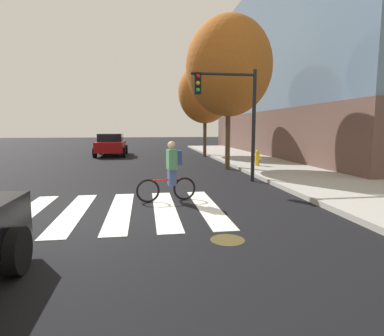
% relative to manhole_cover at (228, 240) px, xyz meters
% --- Properties ---
extents(ground_plane, '(120.00, 120.00, 0.00)m').
position_rel_manhole_cover_xyz_m(ground_plane, '(-2.47, 2.40, -0.00)').
color(ground_plane, black).
extents(crosswalk_stripes, '(6.12, 3.89, 0.01)m').
position_rel_manhole_cover_xyz_m(crosswalk_stripes, '(-2.68, 2.40, 0.00)').
color(crosswalk_stripes, silver).
rests_on(crosswalk_stripes, ground).
extents(manhole_cover, '(0.64, 0.64, 0.01)m').
position_rel_manhole_cover_xyz_m(manhole_cover, '(0.00, 0.00, 0.00)').
color(manhole_cover, '#473D1E').
rests_on(manhole_cover, ground).
extents(sedan_mid, '(2.22, 4.69, 1.62)m').
position_rel_manhole_cover_xyz_m(sedan_mid, '(-3.92, 18.34, 0.83)').
color(sedan_mid, maroon).
rests_on(sedan_mid, ground).
extents(cyclist, '(1.70, 0.39, 1.69)m').
position_rel_manhole_cover_xyz_m(cyclist, '(-0.77, 3.27, 0.84)').
color(cyclist, black).
rests_on(cyclist, ground).
extents(traffic_light_near, '(2.47, 0.28, 4.20)m').
position_rel_manhole_cover_xyz_m(traffic_light_near, '(1.79, 6.06, 2.86)').
color(traffic_light_near, black).
rests_on(traffic_light_near, ground).
extents(fire_hydrant, '(0.33, 0.22, 0.78)m').
position_rel_manhole_cover_xyz_m(fire_hydrant, '(4.16, 9.74, 0.53)').
color(fire_hydrant, gold).
rests_on(fire_hydrant, sidewalk).
extents(street_tree_near, '(4.13, 4.13, 7.34)m').
position_rel_manhole_cover_xyz_m(street_tree_near, '(2.58, 9.66, 4.96)').
color(street_tree_near, '#4C3823').
rests_on(street_tree_near, ground).
extents(street_tree_mid, '(3.74, 3.74, 6.66)m').
position_rel_manhole_cover_xyz_m(street_tree_mid, '(2.77, 16.61, 4.49)').
color(street_tree_mid, '#4C3823').
rests_on(street_tree_mid, ground).
extents(corner_building, '(17.18, 24.19, 12.84)m').
position_rel_manhole_cover_xyz_m(corner_building, '(15.32, 17.00, 6.37)').
color(corner_building, brown).
rests_on(corner_building, ground).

